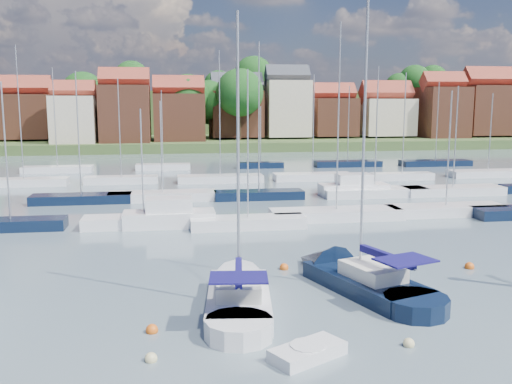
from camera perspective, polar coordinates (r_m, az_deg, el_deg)
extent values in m
plane|color=#4F606B|center=(64.57, -3.98, 0.51)|extent=(260.00, 260.00, 0.00)
cube|color=silver|center=(27.11, -1.73, -11.08)|extent=(3.65, 7.13, 1.20)
cone|color=silver|center=(31.16, -1.74, -8.37)|extent=(3.23, 3.64, 2.85)
cylinder|color=silver|center=(23.93, -1.72, -13.90)|extent=(3.17, 3.17, 1.20)
cube|color=silver|center=(26.35, -1.74, -9.49)|extent=(2.32, 3.07, 0.70)
cylinder|color=#B2B2B7|center=(26.04, -1.81, 3.76)|extent=(0.14, 0.14, 12.66)
cylinder|color=#B2B2B7|center=(25.18, -1.75, -8.35)|extent=(0.56, 3.78, 0.10)
cube|color=#141052|center=(25.14, -1.75, -8.02)|extent=(0.73, 3.62, 0.35)
cube|color=#141052|center=(23.92, -1.75, -8.55)|extent=(2.61, 1.99, 0.08)
cube|color=black|center=(29.95, 10.91, -9.26)|extent=(5.17, 7.78, 1.20)
cone|color=black|center=(33.42, 6.08, -7.21)|extent=(3.97, 4.28, 3.00)
cylinder|color=black|center=(27.40, 15.68, -11.20)|extent=(3.81, 3.81, 1.20)
cube|color=silver|center=(29.30, 11.58, -7.75)|extent=(2.96, 3.52, 0.70)
cylinder|color=#B2B2B7|center=(28.91, 10.73, 5.11)|extent=(0.14, 0.14, 13.64)
cylinder|color=#B2B2B7|center=(28.33, 12.92, -6.59)|extent=(1.39, 3.82, 0.10)
cube|color=#141052|center=(28.29, 12.93, -6.30)|extent=(1.52, 3.69, 0.35)
cube|color=#141052|center=(27.32, 14.72, -6.59)|extent=(3.00, 2.53, 0.08)
cube|color=silver|center=(22.39, 5.19, -15.74)|extent=(3.22, 2.60, 0.58)
cylinder|color=silver|center=(22.32, 5.19, -15.36)|extent=(1.36, 1.36, 0.37)
sphere|color=beige|center=(22.50, -10.45, -16.30)|extent=(0.48, 0.48, 0.48)
sphere|color=#D85914|center=(24.99, -10.36, -13.64)|extent=(0.52, 0.52, 0.52)
sphere|color=beige|center=(24.14, 15.02, -14.66)|extent=(0.46, 0.46, 0.46)
sphere|color=#D85914|center=(33.18, 2.82, -7.73)|extent=(0.52, 0.52, 0.52)
sphere|color=#D85914|center=(35.55, 20.55, -7.17)|extent=(0.55, 0.55, 0.55)
cube|color=black|center=(46.67, -23.31, -3.10)|extent=(8.01, 2.24, 1.00)
cylinder|color=#B2B2B7|center=(45.89, -23.75, 3.73)|extent=(0.12, 0.12, 10.16)
cube|color=silver|center=(44.85, -11.16, -2.99)|extent=(9.22, 2.58, 1.00)
cylinder|color=#B2B2B7|center=(44.13, -11.34, 2.85)|extent=(0.12, 0.12, 8.18)
cube|color=silver|center=(43.64, -0.81, -3.15)|extent=(8.78, 2.46, 1.00)
cylinder|color=#B2B2B7|center=(42.77, -0.83, 4.77)|extent=(0.12, 0.12, 11.06)
cube|color=silver|center=(47.21, 8.02, -2.30)|extent=(10.79, 3.02, 1.00)
cylinder|color=#B2B2B7|center=(46.32, 8.24, 7.37)|extent=(0.12, 0.12, 14.87)
cube|color=silver|center=(51.17, 18.43, -1.80)|extent=(10.13, 2.84, 1.00)
cylinder|color=#B2B2B7|center=(50.48, 18.73, 4.12)|extent=(0.12, 0.12, 9.59)
cube|color=silver|center=(44.57, -8.66, -2.80)|extent=(7.00, 2.60, 1.40)
cube|color=silver|center=(44.36, -8.69, -1.40)|extent=(3.50, 2.20, 1.30)
cube|color=black|center=(56.66, -17.05, -0.71)|extent=(9.30, 2.60, 1.00)
cylinder|color=#B2B2B7|center=(55.98, -17.35, 5.59)|extent=(0.12, 0.12, 11.48)
cube|color=silver|center=(56.41, -9.33, -0.47)|extent=(10.40, 2.91, 1.00)
cylinder|color=#B2B2B7|center=(55.82, -9.46, 4.48)|extent=(0.12, 0.12, 8.77)
cube|color=black|center=(56.36, 0.28, -0.36)|extent=(8.80, 2.46, 1.00)
cylinder|color=#B2B2B7|center=(55.62, 0.29, 7.45)|extent=(0.12, 0.12, 14.33)
cube|color=silver|center=(59.27, 11.76, -0.08)|extent=(10.73, 3.00, 1.00)
cylinder|color=#B2B2B7|center=(58.61, 11.96, 6.27)|extent=(0.12, 0.12, 12.14)
cube|color=silver|center=(62.53, 19.07, 0.08)|extent=(10.48, 2.93, 1.00)
cylinder|color=#B2B2B7|center=(61.95, 19.34, 5.23)|extent=(0.12, 0.12, 10.28)
cube|color=silver|center=(59.39, 9.73, 0.14)|extent=(7.00, 2.60, 1.40)
cube|color=silver|center=(59.23, 9.76, 1.19)|extent=(3.50, 2.20, 1.30)
cube|color=silver|center=(70.43, -22.18, 0.86)|extent=(9.71, 2.72, 1.00)
cylinder|color=#B2B2B7|center=(69.83, -22.57, 7.32)|extent=(0.12, 0.12, 14.88)
cube|color=silver|center=(69.00, -13.31, 1.13)|extent=(8.49, 2.38, 1.00)
cylinder|color=#B2B2B7|center=(68.44, -13.49, 6.25)|extent=(0.12, 0.12, 11.31)
cube|color=silver|center=(68.31, -3.59, 1.28)|extent=(10.16, 2.85, 1.00)
cylinder|color=#B2B2B7|center=(67.70, -3.65, 7.84)|extent=(0.12, 0.12, 14.59)
cube|color=silver|center=(70.34, 5.68, 1.48)|extent=(9.53, 2.67, 1.00)
cylinder|color=#B2B2B7|center=(69.79, 5.76, 6.74)|extent=(0.12, 0.12, 11.91)
cube|color=silver|center=(72.56, 14.39, 1.47)|extent=(7.62, 2.13, 1.00)
cylinder|color=#B2B2B7|center=(72.02, 14.60, 6.66)|extent=(0.12, 0.12, 12.13)
cube|color=silver|center=(79.00, 22.17, 1.69)|extent=(10.17, 2.85, 1.00)
cylinder|color=#B2B2B7|center=(78.55, 22.40, 5.57)|extent=(0.12, 0.12, 9.73)
cube|color=silver|center=(82.11, -19.22, 2.11)|extent=(9.24, 2.59, 1.00)
cylinder|color=#B2B2B7|center=(81.62, -19.48, 7.05)|extent=(0.12, 0.12, 13.17)
cube|color=silver|center=(81.47, -9.27, 2.44)|extent=(7.57, 2.12, 1.00)
cylinder|color=#B2B2B7|center=(81.02, -9.38, 6.39)|extent=(0.12, 0.12, 10.24)
cube|color=black|center=(82.68, 0.46, 2.66)|extent=(6.58, 1.84, 1.00)
cylinder|color=#B2B2B7|center=(82.29, 0.46, 5.78)|extent=(0.12, 0.12, 8.01)
cube|color=black|center=(85.66, 9.13, 2.77)|extent=(9.92, 2.78, 1.00)
cylinder|color=#B2B2B7|center=(85.22, 9.23, 6.75)|extent=(0.12, 0.12, 10.92)
cube|color=black|center=(89.70, 17.49, 2.74)|extent=(10.55, 2.95, 1.00)
cylinder|color=#B2B2B7|center=(89.27, 17.68, 6.74)|extent=(0.12, 0.12, 11.51)
cube|color=#415A2D|center=(141.04, -6.60, 5.24)|extent=(200.00, 70.00, 3.00)
cube|color=#415A2D|center=(165.78, -6.97, 7.42)|extent=(200.00, 60.00, 14.00)
cube|color=brown|center=(124.74, -22.06, 7.03)|extent=(10.37, 9.97, 8.73)
cube|color=brown|center=(124.73, -22.22, 9.61)|extent=(10.57, 5.13, 5.13)
cube|color=beige|center=(114.05, -17.68, 6.89)|extent=(8.09, 8.80, 8.96)
cube|color=brown|center=(114.01, -17.82, 9.63)|extent=(8.25, 4.00, 4.00)
cube|color=brown|center=(113.89, -12.92, 7.59)|extent=(9.36, 10.17, 10.97)
cube|color=brown|center=(113.94, -13.04, 10.92)|extent=(9.54, 4.63, 4.63)
cube|color=brown|center=(115.35, -7.70, 7.37)|extent=(9.90, 8.56, 9.42)
cube|color=brown|center=(115.33, -7.76, 10.31)|extent=(10.10, 4.90, 4.90)
cube|color=brown|center=(121.16, -1.95, 7.82)|extent=(10.59, 8.93, 9.49)
cube|color=#383A42|center=(121.18, -1.96, 10.68)|extent=(10.80, 5.24, 5.24)
cube|color=beige|center=(122.02, 3.11, 8.33)|extent=(9.01, 8.61, 11.65)
cube|color=#383A42|center=(122.12, 3.13, 11.58)|extent=(9.19, 4.46, 4.46)
cube|color=brown|center=(125.76, 7.70, 7.45)|extent=(9.10, 9.34, 8.00)
cube|color=brown|center=(125.73, 7.75, 9.78)|extent=(9.28, 4.50, 4.50)
cube|color=beige|center=(129.20, 12.81, 7.32)|extent=(10.86, 9.59, 7.88)
cube|color=brown|center=(129.16, 12.89, 9.66)|extent=(11.07, 5.37, 5.37)
cube|color=brown|center=(131.54, 18.08, 7.54)|extent=(9.18, 9.96, 10.97)
cube|color=brown|center=(131.58, 18.23, 10.42)|extent=(9.36, 4.54, 4.54)
cube|color=brown|center=(138.15, 22.12, 7.58)|extent=(11.39, 9.67, 10.76)
cube|color=brown|center=(138.22, 22.29, 10.39)|extent=(11.62, 5.64, 5.64)
cylinder|color=#382619|center=(152.33, 15.47, 8.35)|extent=(0.50, 0.50, 4.47)
sphere|color=#1F561B|center=(152.41, 15.56, 10.63)|extent=(8.18, 8.18, 8.18)
cylinder|color=#382619|center=(120.02, -4.59, 6.29)|extent=(0.50, 0.50, 4.46)
sphere|color=#1F561B|center=(119.88, -4.62, 9.18)|extent=(8.15, 8.15, 8.15)
cylinder|color=#382619|center=(138.83, -0.25, 8.66)|extent=(0.50, 0.50, 5.15)
sphere|color=#1F561B|center=(138.95, -0.25, 11.54)|extent=(9.41, 9.41, 9.41)
cylinder|color=#382619|center=(140.20, -12.26, 8.50)|extent=(0.50, 0.50, 4.56)
sphere|color=#1F561B|center=(140.29, -12.34, 11.03)|extent=(8.34, 8.34, 8.34)
cylinder|color=#382619|center=(130.25, -16.76, 6.31)|extent=(0.50, 0.50, 5.15)
sphere|color=#1F561B|center=(130.14, -16.91, 9.39)|extent=(9.42, 9.42, 9.42)
cylinder|color=#382619|center=(135.19, -23.23, 7.15)|extent=(0.50, 0.50, 3.42)
sphere|color=#1F561B|center=(135.17, -23.36, 9.11)|extent=(6.26, 6.26, 6.26)
cylinder|color=#382619|center=(129.88, -0.31, 6.38)|extent=(0.50, 0.50, 3.77)
sphere|color=#1F561B|center=(129.74, -0.31, 8.64)|extent=(6.89, 6.89, 6.89)
cylinder|color=#382619|center=(115.59, -1.63, 6.40)|extent=(0.50, 0.50, 5.21)
sphere|color=#1F561B|center=(115.47, -1.64, 9.91)|extent=(9.53, 9.53, 9.53)
cylinder|color=#382619|center=(142.27, 19.57, 5.94)|extent=(0.50, 0.50, 2.97)
sphere|color=#1F561B|center=(142.14, 19.65, 7.56)|extent=(5.44, 5.44, 5.44)
cylinder|color=#382619|center=(117.59, -6.76, 6.30)|extent=(0.50, 0.50, 4.84)
sphere|color=#1F561B|center=(117.46, -6.82, 9.50)|extent=(8.85, 8.85, 8.85)
cylinder|color=#382619|center=(150.91, 13.99, 8.27)|extent=(0.50, 0.50, 3.72)
sphere|color=#1F561B|center=(150.95, 14.07, 10.18)|extent=(6.80, 6.80, 6.80)
cylinder|color=#382619|center=(131.97, 18.08, 6.04)|extent=(0.50, 0.50, 4.05)
sphere|color=#1F561B|center=(131.84, 18.20, 8.42)|extent=(7.40, 7.40, 7.40)
cylinder|color=#382619|center=(137.47, -3.72, 8.36)|extent=(0.50, 0.50, 3.93)
sphere|color=#1F561B|center=(137.50, -3.75, 10.58)|extent=(7.19, 7.19, 7.19)
cylinder|color=#382619|center=(129.04, 7.48, 6.30)|extent=(0.50, 0.50, 3.82)
sphere|color=#1F561B|center=(128.90, 7.53, 8.60)|extent=(6.99, 6.99, 6.99)
cylinder|color=#382619|center=(117.56, -14.75, 5.73)|extent=(0.50, 0.50, 3.48)
sphere|color=#1F561B|center=(117.41, -14.84, 8.03)|extent=(6.37, 6.37, 6.37)
cylinder|color=#382619|center=(141.30, 17.75, 6.01)|extent=(0.50, 0.50, 2.99)
sphere|color=#1F561B|center=(141.17, 17.83, 7.65)|extent=(5.46, 5.46, 5.46)
cylinder|color=#382619|center=(123.16, -4.62, 6.08)|extent=(0.50, 0.50, 3.25)
sphere|color=#1F561B|center=(123.01, -4.65, 8.13)|extent=(5.94, 5.94, 5.94)
cylinder|color=#382619|center=(124.56, -7.75, 6.00)|extent=(0.50, 0.50, 2.98)
sphere|color=#1F561B|center=(124.41, -7.79, 7.87)|extent=(5.46, 5.46, 5.46)
cylinder|color=#382619|center=(161.30, 17.15, 8.59)|extent=(0.50, 0.50, 4.29)
sphere|color=#1F561B|center=(161.40, 17.25, 10.66)|extent=(7.84, 7.84, 7.84)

